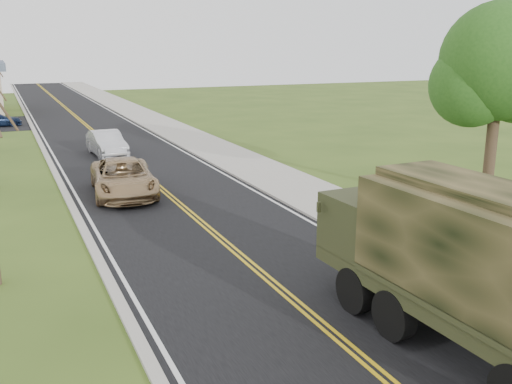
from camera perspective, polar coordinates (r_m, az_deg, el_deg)
road at (r=47.22m, az=-16.24°, el=6.09°), size 8.00×120.00×0.01m
curb_right at (r=47.95m, az=-11.31°, el=6.57°), size 0.30×120.00×0.12m
sidewalk_right at (r=48.37m, az=-9.28°, el=6.72°), size 3.20×120.00×0.10m
curb_left at (r=46.82m, az=-21.28°, el=5.67°), size 0.30×120.00×0.10m
leafy_tree at (r=23.94m, az=23.12°, el=11.10°), size 4.83×4.50×8.10m
military_truck at (r=12.96m, az=20.29°, el=-5.87°), size 2.82×7.55×3.72m
suv_champagne at (r=25.73m, az=-13.12°, el=1.40°), size 3.15×5.86×1.56m
sedan_silver at (r=35.15m, az=-14.69°, el=4.71°), size 1.84×4.63×1.50m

